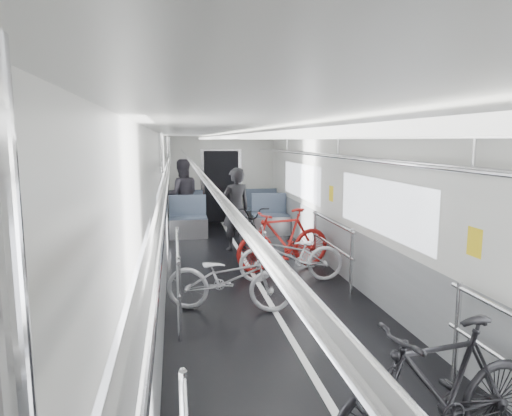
{
  "coord_description": "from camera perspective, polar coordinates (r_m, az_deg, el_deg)",
  "views": [
    {
      "loc": [
        -1.3,
        -5.76,
        2.31
      ],
      "look_at": [
        0.0,
        1.46,
        1.21
      ],
      "focal_mm": 32.0,
      "sensor_mm": 36.0,
      "label": 1
    }
  ],
  "objects": [
    {
      "name": "person_seated",
      "position": [
        11.75,
        -9.22,
        1.6
      ],
      "size": [
        0.94,
        0.76,
        1.83
      ],
      "primitive_type": "imported",
      "rotation": [
        0.0,
        0.0,
        3.22
      ],
      "color": "#322E37",
      "rests_on": "floor"
    },
    {
      "name": "bike_aisle",
      "position": [
        9.54,
        -0.97,
        -2.45
      ],
      "size": [
        0.71,
        1.88,
        0.98
      ],
      "primitive_type": "imported",
      "rotation": [
        0.0,
        0.0,
        0.03
      ],
      "color": "black",
      "rests_on": "floor"
    },
    {
      "name": "bike_right_mid",
      "position": [
        7.49,
        4.43,
        -5.86
      ],
      "size": [
        1.76,
        0.74,
        0.9
      ],
      "primitive_type": "imported",
      "rotation": [
        0.0,
        0.0,
        -1.66
      ],
      "color": "#B8B9BE",
      "rests_on": "floor"
    },
    {
      "name": "bike_left_far",
      "position": [
        6.25,
        -3.4,
        -8.74
      ],
      "size": [
        1.82,
        1.05,
        0.91
      ],
      "primitive_type": "imported",
      "rotation": [
        0.0,
        0.0,
        1.3
      ],
      "color": "#ADAEB2",
      "rests_on": "floor"
    },
    {
      "name": "bike_right_near",
      "position": [
        3.78,
        22.05,
        -20.33
      ],
      "size": [
        1.79,
        0.72,
        1.04
      ],
      "primitive_type": "imported",
      "rotation": [
        0.0,
        0.0,
        -1.43
      ],
      "color": "black",
      "rests_on": "floor"
    },
    {
      "name": "car_shell",
      "position": [
        7.74,
        -0.42,
        -0.23
      ],
      "size": [
        3.02,
        14.01,
        2.41
      ],
      "color": "black",
      "rests_on": "ground"
    },
    {
      "name": "person_standing",
      "position": [
        9.54,
        -2.54,
        -0.14
      ],
      "size": [
        0.74,
        0.6,
        1.74
      ],
      "primitive_type": "imported",
      "rotation": [
        0.0,
        0.0,
        3.47
      ],
      "color": "black",
      "rests_on": "floor"
    },
    {
      "name": "bike_right_far",
      "position": [
        8.14,
        3.5,
        -3.96
      ],
      "size": [
        1.9,
        0.94,
        1.1
      ],
      "primitive_type": "imported",
      "rotation": [
        0.0,
        0.0,
        -1.32
      ],
      "color": "#AB1915",
      "rests_on": "floor"
    }
  ]
}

